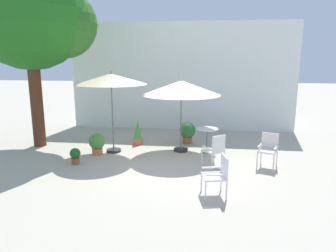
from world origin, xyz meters
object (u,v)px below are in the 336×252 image
patio_chair_2 (215,149)px  potted_plant_0 (187,131)px  patio_umbrella_1 (111,80)px  potted_plant_2 (138,133)px  shade_tree (31,10)px  patio_chair_0 (268,148)px  patio_umbrella_0 (181,88)px  cafe_table_0 (207,136)px  patio_chair_1 (218,173)px  potted_plant_3 (97,143)px  potted_plant_1 (75,155)px

patio_chair_2 → potted_plant_0: size_ratio=1.23×
patio_umbrella_1 → potted_plant_2: bearing=59.6°
shade_tree → patio_chair_0: bearing=-9.8°
patio_chair_2 → potted_plant_2: bearing=142.4°
patio_chair_0 → potted_plant_0: 3.13m
patio_umbrella_0 → cafe_table_0: (0.81, -0.01, -1.45)m
potted_plant_0 → shade_tree: bearing=-169.3°
patio_chair_1 → potted_plant_3: size_ratio=1.37×
patio_umbrella_0 → patio_chair_0: bearing=-25.6°
patio_chair_1 → potted_plant_1: (-3.82, 1.53, -0.25)m
cafe_table_0 → potted_plant_3: cafe_table_0 is taller
patio_umbrella_0 → cafe_table_0: size_ratio=3.17×
patio_chair_1 → shade_tree: bearing=150.8°
patio_umbrella_1 → potted_plant_3: bearing=-142.8°
patio_chair_0 → patio_chair_1: 2.40m
patio_chair_0 → potted_plant_2: (-3.93, 1.76, -0.13)m
potted_plant_3 → patio_chair_2: bearing=-11.3°
potted_plant_2 → patio_chair_0: bearing=-24.0°
patio_umbrella_0 → patio_chair_2: bearing=-52.9°
patio_umbrella_0 → potted_plant_2: size_ratio=2.87×
potted_plant_2 → patio_umbrella_1: bearing=-120.4°
cafe_table_0 → patio_chair_0: size_ratio=0.83×
patio_umbrella_0 → potted_plant_3: 3.03m
potted_plant_0 → patio_chair_0: bearing=-42.7°
potted_plant_1 → potted_plant_0: bearing=41.6°
patio_umbrella_0 → potted_plant_3: patio_umbrella_0 is taller
potted_plant_1 → shade_tree: bearing=138.5°
cafe_table_0 → patio_chair_0: bearing=-35.4°
patio_umbrella_0 → potted_plant_3: (-2.47, -0.66, -1.61)m
potted_plant_2 → potted_plant_3: potted_plant_2 is taller
patio_umbrella_1 → patio_chair_1: 4.53m
patio_umbrella_1 → potted_plant_2: 2.12m
patio_umbrella_1 → patio_chair_2: size_ratio=2.75×
patio_chair_1 → patio_umbrella_0: bearing=108.8°
patio_chair_1 → patio_chair_2: patio_chair_2 is taller
patio_umbrella_0 → potted_plant_0: 1.83m
patio_chair_0 → potted_plant_0: (-2.30, 2.12, -0.12)m
patio_chair_2 → potted_plant_3: patio_chair_2 is taller
cafe_table_0 → patio_umbrella_1: bearing=-173.3°
shade_tree → potted_plant_2: bearing=9.7°
patio_umbrella_1 → potted_plant_3: (-0.42, -0.32, -1.87)m
patio_umbrella_1 → potted_plant_1: patio_umbrella_1 is taller
patio_chair_1 → potted_plant_3: bearing=145.1°
potted_plant_1 → potted_plant_3: bearing=73.6°
patio_umbrella_0 → potted_plant_0: (0.13, 0.95, -1.56)m
potted_plant_2 → patio_chair_2: bearing=-37.6°
patio_chair_1 → potted_plant_1: 4.12m
patio_chair_0 → patio_chair_1: (-1.36, -1.97, -0.03)m
patio_chair_2 → patio_umbrella_1: bearing=161.7°
patio_umbrella_0 → patio_umbrella_1: patio_umbrella_1 is taller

